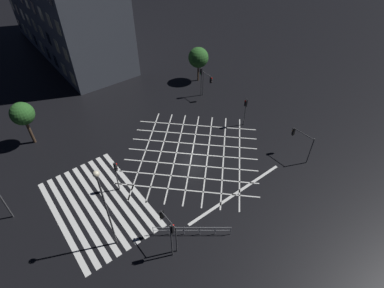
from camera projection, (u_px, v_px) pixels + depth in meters
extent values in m
plane|color=black|center=(192.00, 154.00, 34.06)|extent=(200.00, 200.00, 0.00)
cube|color=silver|center=(131.00, 186.00, 30.41)|extent=(12.12, 0.50, 0.01)
cube|color=silver|center=(123.00, 190.00, 29.99)|extent=(12.12, 0.50, 0.01)
cube|color=silver|center=(115.00, 195.00, 29.57)|extent=(12.12, 0.50, 0.01)
cube|color=silver|center=(107.00, 199.00, 29.15)|extent=(12.12, 0.50, 0.01)
cube|color=silver|center=(98.00, 204.00, 28.73)|extent=(12.12, 0.50, 0.01)
cube|color=silver|center=(89.00, 209.00, 28.31)|extent=(12.12, 0.50, 0.01)
cube|color=silver|center=(80.00, 213.00, 27.89)|extent=(12.12, 0.50, 0.01)
cube|color=silver|center=(71.00, 218.00, 27.47)|extent=(12.12, 0.50, 0.01)
cube|color=silver|center=(61.00, 224.00, 27.05)|extent=(12.12, 0.50, 0.01)
cube|color=silver|center=(185.00, 190.00, 30.02)|extent=(10.57, 10.57, 0.01)
cube|color=silver|center=(146.00, 150.00, 34.55)|extent=(10.57, 10.57, 0.01)
cube|color=silver|center=(188.00, 177.00, 31.36)|extent=(10.57, 10.57, 0.01)
cube|color=silver|center=(161.00, 151.00, 34.39)|extent=(10.57, 10.57, 0.01)
cube|color=silver|center=(190.00, 165.00, 32.71)|extent=(10.57, 10.57, 0.01)
cube|color=silver|center=(176.00, 153.00, 34.22)|extent=(10.57, 10.57, 0.01)
cube|color=silver|center=(192.00, 154.00, 34.06)|extent=(10.57, 10.57, 0.01)
cube|color=silver|center=(192.00, 154.00, 34.06)|extent=(10.57, 10.57, 0.01)
cube|color=silver|center=(194.00, 144.00, 35.40)|extent=(10.57, 10.57, 0.01)
cube|color=silver|center=(208.00, 155.00, 33.89)|extent=(10.57, 10.57, 0.01)
cube|color=silver|center=(196.00, 134.00, 36.75)|extent=(10.57, 10.57, 0.01)
cube|color=silver|center=(224.00, 157.00, 33.73)|extent=(10.57, 10.57, 0.01)
cube|color=silver|center=(197.00, 125.00, 38.09)|extent=(10.57, 10.57, 0.01)
cube|color=silver|center=(240.00, 158.00, 33.56)|extent=(10.57, 10.57, 0.01)
cube|color=silver|center=(237.00, 193.00, 29.75)|extent=(0.30, 12.12, 0.01)
cube|color=black|center=(19.00, 24.00, 60.26)|extent=(1.40, 0.06, 1.80)
cube|color=beige|center=(24.00, 29.00, 58.13)|extent=(1.40, 0.06, 1.80)
cube|color=beige|center=(30.00, 34.00, 56.01)|extent=(1.40, 0.06, 1.80)
cube|color=black|center=(35.00, 40.00, 53.89)|extent=(1.40, 0.06, 1.80)
cube|color=beige|center=(42.00, 47.00, 51.76)|extent=(1.40, 0.06, 1.80)
cube|color=black|center=(48.00, 54.00, 49.64)|extent=(1.40, 0.06, 1.80)
cube|color=black|center=(56.00, 61.00, 47.52)|extent=(1.40, 0.06, 1.80)
cube|color=beige|center=(64.00, 69.00, 45.39)|extent=(1.40, 0.06, 1.80)
cube|color=beige|center=(73.00, 78.00, 43.27)|extent=(1.40, 0.06, 1.80)
cube|color=beige|center=(12.00, 5.00, 57.88)|extent=(1.40, 0.06, 1.80)
cube|color=black|center=(17.00, 9.00, 55.76)|extent=(1.40, 0.06, 1.80)
cube|color=beige|center=(22.00, 14.00, 53.63)|extent=(1.40, 0.06, 1.80)
cube|color=beige|center=(28.00, 20.00, 51.51)|extent=(1.40, 0.06, 1.80)
cube|color=beige|center=(34.00, 25.00, 49.39)|extent=(1.40, 0.06, 1.80)
cube|color=beige|center=(41.00, 32.00, 47.26)|extent=(1.40, 0.06, 1.80)
cube|color=black|center=(49.00, 39.00, 45.14)|extent=(1.40, 0.06, 1.80)
cube|color=beige|center=(57.00, 46.00, 43.02)|extent=(1.40, 0.06, 1.80)
cube|color=beige|center=(66.00, 55.00, 40.89)|extent=(1.40, 0.06, 1.80)
cube|color=beige|center=(26.00, 2.00, 47.01)|extent=(1.40, 0.06, 1.80)
cube|color=black|center=(33.00, 8.00, 44.88)|extent=(1.40, 0.06, 1.80)
cube|color=beige|center=(41.00, 14.00, 42.76)|extent=(1.40, 0.06, 1.80)
cube|color=beige|center=(49.00, 20.00, 40.64)|extent=(1.40, 0.06, 1.80)
cube|color=beige|center=(58.00, 28.00, 38.51)|extent=(1.40, 0.06, 1.80)
cylinder|color=#424244|center=(171.00, 241.00, 23.40)|extent=(0.11, 0.11, 4.19)
cube|color=black|center=(172.00, 229.00, 22.42)|extent=(0.28, 0.16, 0.90)
sphere|color=red|center=(173.00, 225.00, 22.28)|extent=(0.18, 0.18, 0.18)
sphere|color=black|center=(173.00, 228.00, 22.47)|extent=(0.18, 0.18, 0.18)
sphere|color=black|center=(173.00, 230.00, 22.67)|extent=(0.18, 0.18, 0.18)
cube|color=black|center=(171.00, 229.00, 22.38)|extent=(0.36, 0.02, 0.98)
cylinder|color=#424244|center=(245.00, 112.00, 36.99)|extent=(0.11, 0.11, 3.82)
cube|color=black|center=(246.00, 103.00, 36.00)|extent=(0.28, 0.16, 0.90)
sphere|color=red|center=(245.00, 101.00, 35.75)|extent=(0.18, 0.18, 0.18)
sphere|color=black|center=(245.00, 103.00, 35.95)|extent=(0.18, 0.18, 0.18)
sphere|color=black|center=(245.00, 105.00, 36.14)|extent=(0.18, 0.18, 0.18)
cube|color=black|center=(246.00, 103.00, 36.04)|extent=(0.36, 0.02, 0.98)
cylinder|color=#424244|center=(176.00, 240.00, 23.92)|extent=(0.11, 0.11, 3.43)
cylinder|color=#424244|center=(168.00, 220.00, 23.51)|extent=(2.04, 0.09, 0.09)
cube|color=black|center=(161.00, 214.00, 24.41)|extent=(0.16, 0.28, 0.90)
sphere|color=black|center=(160.00, 211.00, 24.28)|extent=(0.18, 0.18, 0.18)
sphere|color=black|center=(161.00, 214.00, 24.48)|extent=(0.18, 0.18, 0.18)
sphere|color=green|center=(161.00, 216.00, 24.67)|extent=(0.18, 0.18, 0.18)
cube|color=black|center=(162.00, 215.00, 24.36)|extent=(0.02, 0.36, 0.98)
cylinder|color=#424244|center=(201.00, 82.00, 42.15)|extent=(0.11, 0.11, 4.37)
cube|color=black|center=(201.00, 71.00, 40.98)|extent=(0.28, 0.16, 0.90)
sphere|color=black|center=(200.00, 70.00, 40.73)|extent=(0.18, 0.18, 0.18)
sphere|color=black|center=(200.00, 72.00, 40.93)|extent=(0.18, 0.18, 0.18)
sphere|color=green|center=(200.00, 74.00, 41.12)|extent=(0.18, 0.18, 0.18)
cube|color=black|center=(201.00, 71.00, 41.02)|extent=(0.36, 0.02, 0.98)
cylinder|color=#424244|center=(117.00, 177.00, 28.95)|extent=(0.11, 0.11, 3.60)
cube|color=black|center=(116.00, 167.00, 28.16)|extent=(0.28, 0.16, 0.90)
sphere|color=red|center=(116.00, 164.00, 28.02)|extent=(0.18, 0.18, 0.18)
sphere|color=black|center=(117.00, 166.00, 28.21)|extent=(0.18, 0.18, 0.18)
sphere|color=black|center=(117.00, 169.00, 28.41)|extent=(0.18, 0.18, 0.18)
cube|color=black|center=(115.00, 167.00, 28.12)|extent=(0.36, 0.02, 0.98)
cylinder|color=#424244|center=(310.00, 151.00, 31.88)|extent=(0.11, 0.11, 3.44)
cylinder|color=#424244|center=(304.00, 134.00, 31.59)|extent=(2.49, 0.09, 0.09)
cube|color=black|center=(293.00, 131.00, 32.62)|extent=(0.16, 0.28, 0.90)
sphere|color=black|center=(293.00, 129.00, 32.49)|extent=(0.18, 0.18, 0.18)
sphere|color=orange|center=(293.00, 131.00, 32.69)|extent=(0.18, 0.18, 0.18)
sphere|color=black|center=(292.00, 133.00, 32.89)|extent=(0.18, 0.18, 0.18)
cube|color=black|center=(294.00, 132.00, 32.57)|extent=(0.02, 0.36, 0.98)
cylinder|color=#424244|center=(203.00, 83.00, 42.42)|extent=(0.11, 0.11, 3.77)
cylinder|color=#424244|center=(207.00, 75.00, 40.79)|extent=(1.66, 0.09, 0.09)
cube|color=black|center=(211.00, 80.00, 40.59)|extent=(0.16, 0.28, 0.90)
sphere|color=red|center=(212.00, 78.00, 40.33)|extent=(0.18, 0.18, 0.18)
sphere|color=black|center=(212.00, 80.00, 40.52)|extent=(0.18, 0.18, 0.18)
sphere|color=black|center=(212.00, 82.00, 40.72)|extent=(0.18, 0.18, 0.18)
cube|color=black|center=(211.00, 80.00, 40.64)|extent=(0.02, 0.36, 0.98)
cylinder|color=#424244|center=(108.00, 213.00, 22.85)|extent=(0.14, 0.14, 8.40)
sphere|color=#F4EAC6|center=(96.00, 174.00, 20.01)|extent=(0.47, 0.47, 0.47)
cylinder|color=#473323|center=(198.00, 73.00, 46.07)|extent=(0.26, 0.26, 2.64)
sphere|color=#285B23|center=(198.00, 58.00, 44.46)|extent=(3.02, 3.02, 3.02)
cylinder|color=#473323|center=(30.00, 132.00, 34.63)|extent=(0.34, 0.34, 3.14)
sphere|color=#285B23|center=(22.00, 114.00, 32.96)|extent=(2.59, 2.59, 2.59)
cylinder|color=#9EA0A5|center=(153.00, 231.00, 25.90)|extent=(0.05, 0.05, 1.05)
cylinder|color=#9EA0A5|center=(169.00, 231.00, 25.90)|extent=(0.05, 0.05, 1.05)
cylinder|color=#9EA0A5|center=(184.00, 231.00, 25.90)|extent=(0.05, 0.05, 1.05)
cylinder|color=#9EA0A5|center=(200.00, 231.00, 25.90)|extent=(0.05, 0.05, 1.05)
cylinder|color=#9EA0A5|center=(215.00, 231.00, 25.90)|extent=(0.05, 0.05, 1.05)
cylinder|color=#9EA0A5|center=(231.00, 231.00, 25.90)|extent=(0.05, 0.05, 1.05)
cylinder|color=#9EA0A5|center=(192.00, 227.00, 25.59)|extent=(4.18, 5.33, 0.04)
cylinder|color=#9EA0A5|center=(192.00, 230.00, 25.87)|extent=(4.18, 5.33, 0.04)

